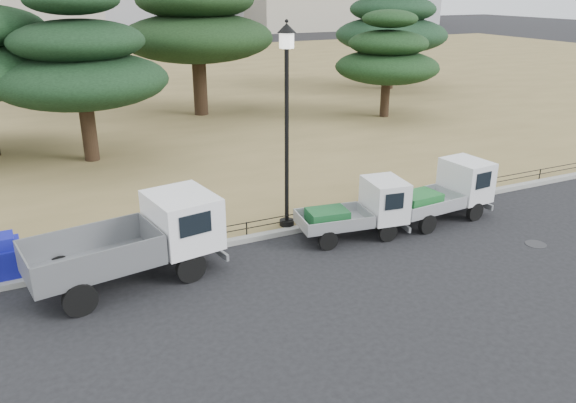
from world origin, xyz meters
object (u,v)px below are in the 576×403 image
truck_large (137,239)px  street_lamp (287,94)px  truck_kei_front (360,210)px  truck_kei_rear (446,192)px

truck_large → street_lamp: bearing=5.3°
truck_kei_front → street_lamp: 4.02m
truck_large → truck_kei_front: 6.52m
truck_large → truck_kei_front: size_ratio=1.48×
truck_large → truck_kei_rear: truck_large is taller
truck_kei_front → truck_kei_rear: (3.24, 0.04, 0.06)m
truck_large → truck_kei_rear: bearing=-9.9°
truck_large → street_lamp: street_lamp is taller
truck_large → street_lamp: size_ratio=0.83×
truck_kei_rear → truck_kei_front: bearing=175.9°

